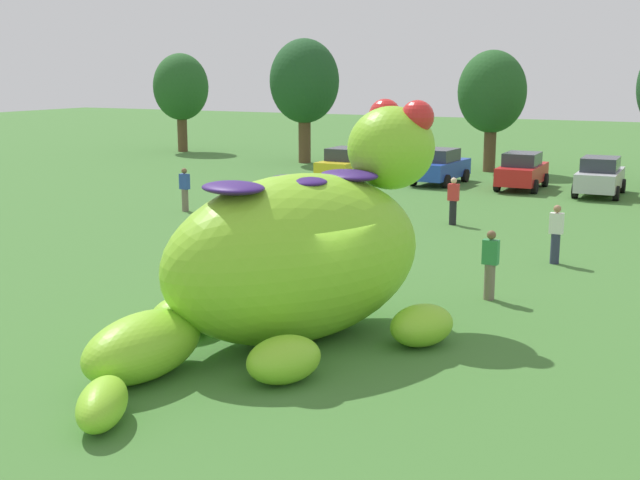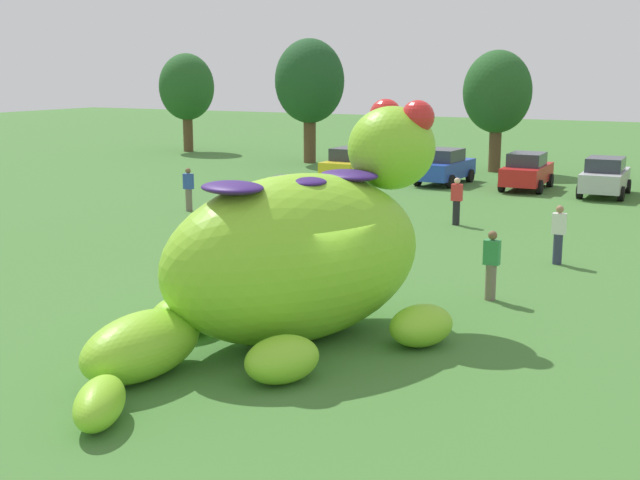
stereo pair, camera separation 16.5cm
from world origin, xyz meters
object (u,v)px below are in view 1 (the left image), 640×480
at_px(car_yellow, 347,165).
at_px(car_red, 522,171).
at_px(spectator_near_inflatable, 556,235).
at_px(car_blue, 440,166).
at_px(spectator_mid_field, 490,265).
at_px(spectator_far_side, 185,190).
at_px(car_silver, 600,176).
at_px(spectator_by_cars, 453,201).
at_px(giant_inflatable_creature, 298,256).

xyz_separation_m(car_yellow, car_red, (8.32, 1.48, 0.00)).
distance_m(car_red, spectator_near_inflatable, 15.41).
height_order(car_yellow, car_red, same).
distance_m(car_blue, spectator_mid_field, 20.86).
xyz_separation_m(car_blue, spectator_far_side, (-6.31, -12.20, -0.01)).
bearing_deg(car_silver, spectator_mid_field, -88.99).
height_order(car_silver, spectator_near_inflatable, car_silver).
distance_m(car_blue, spectator_by_cars, 10.94).
height_order(giant_inflatable_creature, car_yellow, giant_inflatable_creature).
height_order(car_blue, car_silver, same).
xyz_separation_m(giant_inflatable_creature, spectator_mid_field, (2.69, 4.77, -0.92)).
xyz_separation_m(giant_inflatable_creature, car_blue, (-5.23, 24.07, -0.92)).
bearing_deg(car_silver, spectator_by_cars, -110.20).
bearing_deg(car_yellow, spectator_by_cars, -46.37).
height_order(giant_inflatable_creature, car_silver, giant_inflatable_creature).
bearing_deg(spectator_by_cars, spectator_near_inflatable, -44.96).
distance_m(spectator_near_inflatable, spectator_mid_field, 4.63).
bearing_deg(spectator_far_side, spectator_near_inflatable, -9.61).
bearing_deg(spectator_mid_field, car_red, 101.41).
height_order(car_yellow, spectator_by_cars, car_yellow).
bearing_deg(car_yellow, car_silver, 4.87).
distance_m(spectator_by_cars, spectator_far_side, 10.52).
bearing_deg(car_blue, spectator_by_cars, -68.49).
relative_size(car_blue, spectator_mid_field, 2.45).
xyz_separation_m(car_red, spectator_by_cars, (-0.01, -10.19, -0.01)).
relative_size(car_silver, spectator_far_side, 2.43).
height_order(car_red, spectator_by_cars, car_red).
bearing_deg(car_silver, car_yellow, -175.13).
distance_m(car_yellow, car_red, 8.45).
xyz_separation_m(car_blue, spectator_mid_field, (7.92, -19.30, -0.01)).
xyz_separation_m(car_red, spectator_far_side, (-10.34, -12.21, -0.01)).
bearing_deg(spectator_near_inflatable, car_blue, 120.17).
bearing_deg(spectator_mid_field, car_blue, 112.31).
distance_m(car_yellow, spectator_by_cars, 12.04).
distance_m(spectator_near_inflatable, spectator_by_cars, 6.42).
relative_size(car_yellow, car_red, 0.99).
height_order(car_yellow, car_silver, same).
distance_m(car_silver, spectator_by_cars, 10.36).
relative_size(car_blue, car_red, 1.01).
bearing_deg(car_red, car_blue, -179.82).
relative_size(car_blue, spectator_far_side, 2.45).
distance_m(car_blue, car_red, 4.02).
relative_size(giant_inflatable_creature, spectator_mid_field, 5.67).
relative_size(giant_inflatable_creature, spectator_far_side, 5.67).
xyz_separation_m(car_red, spectator_mid_field, (3.90, -19.31, -0.01)).
height_order(car_red, car_silver, same).
bearing_deg(spectator_far_side, spectator_by_cars, 11.07).
relative_size(spectator_near_inflatable, spectator_mid_field, 1.00).
bearing_deg(car_blue, car_yellow, -161.16).
xyz_separation_m(spectator_mid_field, spectator_far_side, (-14.23, 7.10, 0.00)).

